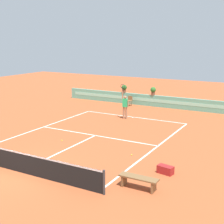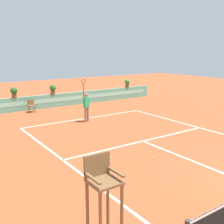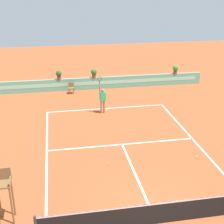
{
  "view_description": "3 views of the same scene",
  "coord_description": "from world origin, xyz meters",
  "px_view_note": "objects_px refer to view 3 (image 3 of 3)",
  "views": [
    {
      "loc": [
        10.18,
        -9.69,
        5.79
      ],
      "look_at": [
        -0.14,
        8.77,
        1.0
      ],
      "focal_mm": 51.66,
      "sensor_mm": 36.0,
      "label": 1
    },
    {
      "loc": [
        -8.3,
        -3.11,
        4.19
      ],
      "look_at": [
        -0.14,
        8.77,
        1.0
      ],
      "focal_mm": 44.62,
      "sensor_mm": 36.0,
      "label": 2
    },
    {
      "loc": [
        -3.38,
        -9.22,
        8.5
      ],
      "look_at": [
        -0.14,
        8.77,
        1.0
      ],
      "focal_mm": 52.13,
      "sensor_mm": 36.0,
      "label": 3
    }
  ],
  "objects_px": {
    "umpire_chair": "(4,190)",
    "tennis_ball_mid_court": "(197,157)",
    "ball_kid_chair": "(71,88)",
    "potted_plant_left": "(59,74)",
    "tennis_player": "(103,98)",
    "potted_plant_far_right": "(175,69)",
    "potted_plant_centre": "(94,73)",
    "tennis_ball_near_baseline": "(108,163)"
  },
  "relations": [
    {
      "from": "tennis_player",
      "to": "potted_plant_centre",
      "type": "height_order",
      "value": "tennis_player"
    },
    {
      "from": "tennis_player",
      "to": "umpire_chair",
      "type": "bearing_deg",
      "value": -117.62
    },
    {
      "from": "ball_kid_chair",
      "to": "potted_plant_centre",
      "type": "distance_m",
      "value": 2.27
    },
    {
      "from": "tennis_player",
      "to": "potted_plant_left",
      "type": "height_order",
      "value": "tennis_player"
    },
    {
      "from": "tennis_player",
      "to": "tennis_ball_mid_court",
      "type": "height_order",
      "value": "tennis_player"
    },
    {
      "from": "tennis_ball_mid_court",
      "to": "potted_plant_left",
      "type": "bearing_deg",
      "value": 118.72
    },
    {
      "from": "ball_kid_chair",
      "to": "tennis_ball_mid_court",
      "type": "xyz_separation_m",
      "value": [
        5.69,
        -11.32,
        -0.44
      ]
    },
    {
      "from": "umpire_chair",
      "to": "ball_kid_chair",
      "type": "xyz_separation_m",
      "value": [
        3.33,
        14.39,
        -0.86
      ]
    },
    {
      "from": "umpire_chair",
      "to": "tennis_player",
      "type": "bearing_deg",
      "value": 62.38
    },
    {
      "from": "potted_plant_centre",
      "to": "tennis_ball_near_baseline",
      "type": "bearing_deg",
      "value": -94.01
    },
    {
      "from": "umpire_chair",
      "to": "potted_plant_centre",
      "type": "bearing_deg",
      "value": 70.83
    },
    {
      "from": "umpire_chair",
      "to": "potted_plant_far_right",
      "type": "height_order",
      "value": "umpire_chair"
    },
    {
      "from": "tennis_ball_near_baseline",
      "to": "potted_plant_far_right",
      "type": "distance_m",
      "value": 14.29
    },
    {
      "from": "tennis_player",
      "to": "tennis_ball_mid_court",
      "type": "relative_size",
      "value": 38.01
    },
    {
      "from": "potted_plant_far_right",
      "to": "ball_kid_chair",
      "type": "bearing_deg",
      "value": -175.32
    },
    {
      "from": "tennis_ball_mid_court",
      "to": "potted_plant_left",
      "type": "xyz_separation_m",
      "value": [
        -6.6,
        12.06,
        1.38
      ]
    },
    {
      "from": "umpire_chair",
      "to": "potted_plant_far_right",
      "type": "relative_size",
      "value": 2.96
    },
    {
      "from": "ball_kid_chair",
      "to": "potted_plant_left",
      "type": "height_order",
      "value": "potted_plant_left"
    },
    {
      "from": "tennis_ball_near_baseline",
      "to": "potted_plant_centre",
      "type": "relative_size",
      "value": 0.09
    },
    {
      "from": "tennis_ball_mid_court",
      "to": "potted_plant_centre",
      "type": "height_order",
      "value": "potted_plant_centre"
    },
    {
      "from": "potted_plant_left",
      "to": "tennis_player",
      "type": "bearing_deg",
      "value": -62.33
    },
    {
      "from": "potted_plant_left",
      "to": "umpire_chair",
      "type": "bearing_deg",
      "value": -99.08
    },
    {
      "from": "ball_kid_chair",
      "to": "potted_plant_left",
      "type": "distance_m",
      "value": 1.5
    },
    {
      "from": "ball_kid_chair",
      "to": "tennis_player",
      "type": "relative_size",
      "value": 0.33
    },
    {
      "from": "umpire_chair",
      "to": "tennis_ball_near_baseline",
      "type": "xyz_separation_m",
      "value": [
        4.43,
        3.25,
        -1.31
      ]
    },
    {
      "from": "umpire_chair",
      "to": "tennis_ball_mid_court",
      "type": "xyz_separation_m",
      "value": [
        9.02,
        3.07,
        -1.31
      ]
    },
    {
      "from": "umpire_chair",
      "to": "potted_plant_far_right",
      "type": "distance_m",
      "value": 19.47
    },
    {
      "from": "umpire_chair",
      "to": "tennis_ball_mid_court",
      "type": "distance_m",
      "value": 9.62
    },
    {
      "from": "tennis_ball_near_baseline",
      "to": "potted_plant_centre",
      "type": "xyz_separation_m",
      "value": [
        0.83,
        11.88,
        1.38
      ]
    },
    {
      "from": "potted_plant_centre",
      "to": "potted_plant_far_right",
      "type": "bearing_deg",
      "value": 0.0
    },
    {
      "from": "umpire_chair",
      "to": "potted_plant_centre",
      "type": "relative_size",
      "value": 2.96
    },
    {
      "from": "potted_plant_far_right",
      "to": "potted_plant_centre",
      "type": "height_order",
      "value": "same"
    },
    {
      "from": "potted_plant_far_right",
      "to": "potted_plant_left",
      "type": "xyz_separation_m",
      "value": [
        -9.84,
        0.0,
        0.0
      ]
    },
    {
      "from": "potted_plant_far_right",
      "to": "tennis_player",
      "type": "bearing_deg",
      "value": -143.49
    },
    {
      "from": "potted_plant_far_right",
      "to": "potted_plant_left",
      "type": "relative_size",
      "value": 1.0
    },
    {
      "from": "potted_plant_far_right",
      "to": "potted_plant_centre",
      "type": "distance_m",
      "value": 7.0
    },
    {
      "from": "tennis_ball_mid_court",
      "to": "tennis_ball_near_baseline",
      "type": "bearing_deg",
      "value": 177.76
    },
    {
      "from": "tennis_ball_mid_court",
      "to": "potted_plant_far_right",
      "type": "distance_m",
      "value": 12.56
    },
    {
      "from": "tennis_ball_near_baseline",
      "to": "potted_plant_centre",
      "type": "bearing_deg",
      "value": 85.99
    },
    {
      "from": "tennis_ball_mid_court",
      "to": "potted_plant_centre",
      "type": "relative_size",
      "value": 0.09
    },
    {
      "from": "tennis_ball_near_baseline",
      "to": "potted_plant_far_right",
      "type": "xyz_separation_m",
      "value": [
        7.83,
        11.88,
        1.38
      ]
    },
    {
      "from": "potted_plant_centre",
      "to": "potted_plant_left",
      "type": "height_order",
      "value": "same"
    }
  ]
}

